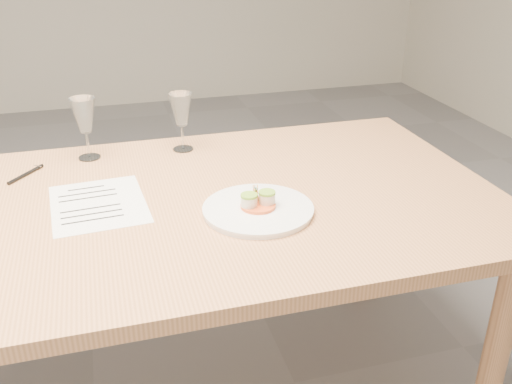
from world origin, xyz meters
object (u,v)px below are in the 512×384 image
object	(u,v)px
dinner_plate	(258,208)
recipe_sheet	(98,204)
wine_glass_2	(84,117)
ballpoint_pen	(26,174)
wine_glass_3	(181,111)
dining_table	(64,238)

from	to	relation	value
dinner_plate	recipe_sheet	bearing A→B (deg)	157.81
dinner_plate	wine_glass_2	size ratio (longest dim) A/B	1.47
dinner_plate	ballpoint_pen	bearing A→B (deg)	145.35
recipe_sheet	wine_glass_3	xyz separation A→B (m)	(0.29, 0.34, 0.13)
recipe_sheet	ballpoint_pen	xyz separation A→B (m)	(-0.20, 0.25, 0.00)
dining_table	recipe_sheet	size ratio (longest dim) A/B	7.33
dining_table	wine_glass_3	distance (m)	0.57
dinner_plate	wine_glass_2	distance (m)	0.67
dining_table	wine_glass_3	xyz separation A→B (m)	(0.38, 0.38, 0.20)
ballpoint_pen	dinner_plate	bearing A→B (deg)	-87.32
wine_glass_2	dinner_plate	bearing A→B (deg)	-50.70
dining_table	wine_glass_3	world-z (taller)	wine_glass_3
recipe_sheet	dinner_plate	bearing A→B (deg)	-26.31
ballpoint_pen	wine_glass_2	world-z (taller)	wine_glass_2
wine_glass_2	wine_glass_3	world-z (taller)	wine_glass_2
dinner_plate	dining_table	bearing A→B (deg)	165.97
wine_glass_3	dining_table	bearing A→B (deg)	-135.50
wine_glass_2	wine_glass_3	bearing A→B (deg)	-1.56
dining_table	wine_glass_2	world-z (taller)	wine_glass_2
dinner_plate	wine_glass_3	distance (m)	0.53
wine_glass_3	dinner_plate	bearing A→B (deg)	-76.99
recipe_sheet	wine_glass_2	bearing A→B (deg)	88.44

